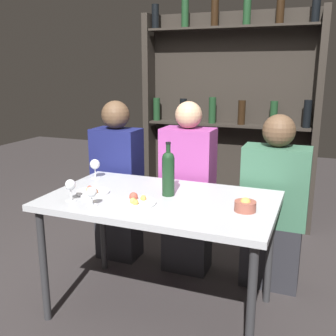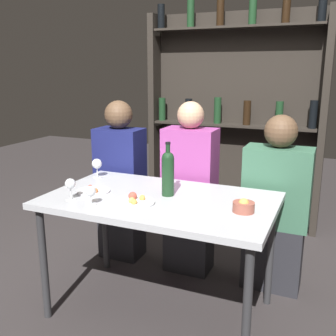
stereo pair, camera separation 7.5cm
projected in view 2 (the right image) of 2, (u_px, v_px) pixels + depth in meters
ground_plane at (161, 309)px, 2.46m from camera, size 10.00×10.00×0.00m
dining_table at (160, 208)px, 2.29m from camera, size 1.32×0.79×0.74m
wine_rack_wall at (234, 112)px, 3.69m from camera, size 1.65×0.21×2.08m
wine_bottle at (168, 171)px, 2.29m from camera, size 0.07×0.07×0.32m
wine_glass_0 at (70, 185)px, 2.22m from camera, size 0.06×0.06×0.13m
wine_glass_1 at (91, 192)px, 2.14m from camera, size 0.06×0.06×0.11m
wine_glass_2 at (97, 164)px, 2.68m from camera, size 0.07×0.07×0.13m
food_plate_0 at (134, 201)px, 2.18m from camera, size 0.23×0.23×0.05m
food_plate_1 at (93, 191)px, 2.37m from camera, size 0.20×0.20×0.04m
snack_bowl at (244, 206)px, 2.04m from camera, size 0.11×0.11×0.07m
seated_person_left at (121, 185)px, 3.04m from camera, size 0.35×0.22×1.24m
seated_person_center at (190, 194)px, 2.82m from camera, size 0.36×0.22×1.25m
seated_person_right at (275, 210)px, 2.60m from camera, size 0.43×0.22×1.19m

